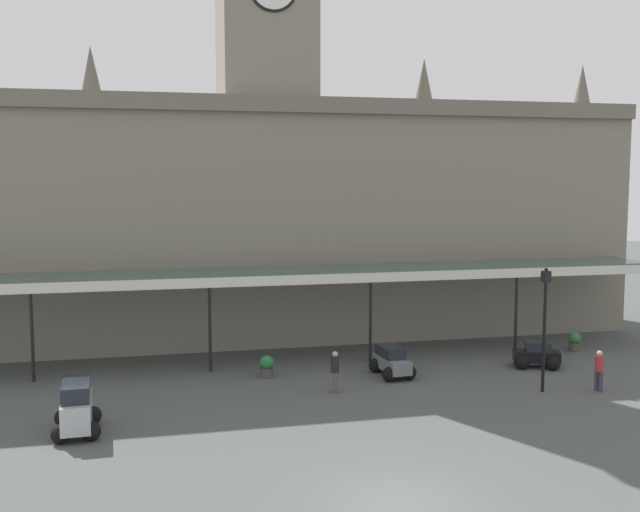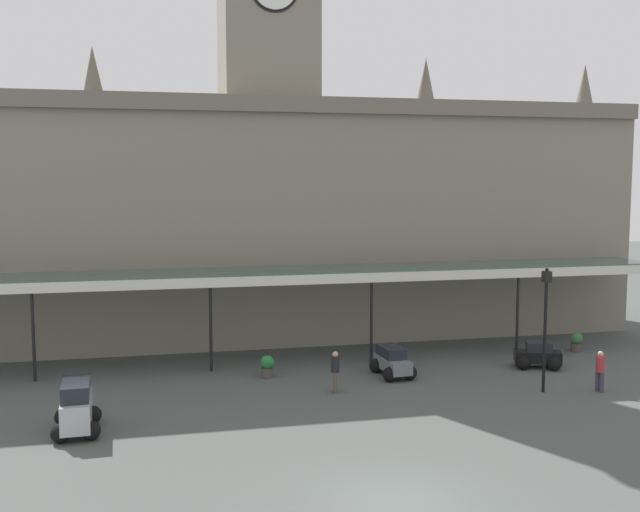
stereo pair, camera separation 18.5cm
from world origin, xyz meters
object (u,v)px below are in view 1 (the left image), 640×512
at_px(car_silver_van, 77,410).
at_px(car_grey_estate, 392,363).
at_px(pedestrian_crossing_forecourt, 335,370).
at_px(planter_by_canopy, 267,366).
at_px(victorian_lamppost, 545,315).
at_px(pedestrian_beside_cars, 599,369).
at_px(planter_near_kerb, 575,341).
at_px(car_black_sedan, 537,357).

bearing_deg(car_silver_van, car_grey_estate, 19.62).
height_order(car_grey_estate, pedestrian_crossing_forecourt, pedestrian_crossing_forecourt).
distance_m(car_grey_estate, car_silver_van, 13.45).
bearing_deg(car_silver_van, planter_by_canopy, 36.85).
distance_m(victorian_lamppost, planter_by_canopy, 11.76).
relative_size(pedestrian_beside_cars, planter_near_kerb, 1.74).
relative_size(car_silver_van, car_black_sedan, 1.09).
height_order(pedestrian_beside_cars, pedestrian_crossing_forecourt, same).
relative_size(car_black_sedan, planter_by_canopy, 2.32).
relative_size(car_grey_estate, car_silver_van, 0.95).
bearing_deg(car_black_sedan, planter_by_canopy, 174.82).
bearing_deg(car_grey_estate, planter_near_kerb, 12.77).
xyz_separation_m(car_grey_estate, pedestrian_beside_cars, (7.38, -4.12, 0.34)).
bearing_deg(planter_near_kerb, victorian_lamppost, -130.93).
xyz_separation_m(car_silver_van, planter_by_canopy, (7.33, 5.50, -0.32)).
height_order(car_silver_van, pedestrian_beside_cars, car_silver_van).
bearing_deg(car_black_sedan, car_silver_van, -167.33).
distance_m(pedestrian_crossing_forecourt, planter_near_kerb, 14.00).
bearing_deg(victorian_lamppost, car_grey_estate, 144.68).
distance_m(car_black_sedan, victorian_lamppost, 4.71).
xyz_separation_m(car_grey_estate, car_silver_van, (-12.66, -4.52, 0.24)).
height_order(car_black_sedan, pedestrian_beside_cars, pedestrian_beside_cars).
height_order(car_silver_van, car_black_sedan, car_silver_van).
height_order(car_black_sedan, planter_by_canopy, car_black_sedan).
bearing_deg(pedestrian_crossing_forecourt, car_black_sedan, 9.75).
height_order(pedestrian_crossing_forecourt, victorian_lamppost, victorian_lamppost).
bearing_deg(pedestrian_beside_cars, pedestrian_crossing_forecourt, 167.52).
bearing_deg(car_black_sedan, victorian_lamppost, -115.91).
relative_size(car_silver_van, pedestrian_crossing_forecourt, 1.46).
relative_size(car_grey_estate, planter_near_kerb, 2.41).
bearing_deg(pedestrian_crossing_forecourt, planter_by_canopy, 129.65).
bearing_deg(planter_near_kerb, car_black_sedan, -144.68).
height_order(car_silver_van, planter_near_kerb, car_silver_van).
height_order(car_grey_estate, car_silver_van, car_silver_van).
xyz_separation_m(planter_by_canopy, planter_near_kerb, (15.68, 1.37, 0.00)).
relative_size(pedestrian_beside_cars, pedestrian_crossing_forecourt, 1.00).
relative_size(car_grey_estate, victorian_lamppost, 0.46).
relative_size(car_black_sedan, victorian_lamppost, 0.44).
distance_m(car_silver_van, car_black_sedan, 20.02).
bearing_deg(car_grey_estate, planter_by_canopy, 169.57).
xyz_separation_m(car_grey_estate, pedestrian_crossing_forecourt, (-3.01, -1.82, 0.34)).
bearing_deg(car_black_sedan, pedestrian_beside_cars, -82.69).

